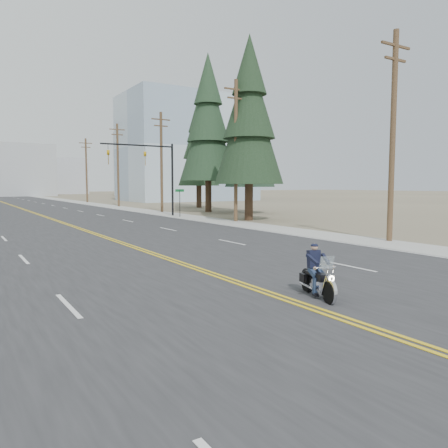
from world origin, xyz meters
TOP-DOWN VIEW (x-y plane):
  - ground_plane at (0.00, 0.00)m, footprint 400.00×400.00m
  - road at (0.00, 70.00)m, footprint 20.00×200.00m
  - sidewalk_right at (11.50, 70.00)m, footprint 3.00×200.00m
  - traffic_mast_right at (8.98, 32.00)m, footprint 7.10×0.26m
  - street_sign at (10.80, 30.00)m, footprint 0.90×0.06m
  - utility_pole_a at (12.50, 8.00)m, footprint 2.20×0.30m
  - utility_pole_b at (12.50, 23.00)m, footprint 2.20×0.30m
  - utility_pole_c at (12.50, 38.00)m, footprint 2.20×0.30m
  - utility_pole_d at (12.50, 53.00)m, footprint 2.20×0.30m
  - utility_pole_e at (12.50, 70.00)m, footprint 2.20×0.30m
  - glass_building at (32.00, 70.00)m, footprint 24.00×16.00m
  - haze_bldg_b at (8.00, 125.00)m, footprint 18.00×14.00m
  - haze_bldg_c at (40.00, 110.00)m, footprint 16.00×12.00m
  - haze_bldg_e at (25.00, 150.00)m, footprint 14.00×14.00m
  - motorcyclist at (0.88, 1.36)m, footprint 1.31×2.00m
  - conifer_near at (14.13, 23.45)m, footprint 5.86×5.86m
  - conifer_mid at (19.40, 30.80)m, footprint 5.29×5.29m
  - conifer_tall at (17.04, 35.49)m, footprint 6.29×6.29m
  - conifer_far at (20.73, 44.47)m, footprint 5.47×5.47m

SIDE VIEW (x-z plane):
  - ground_plane at x=0.00m, z-range 0.00..0.00m
  - road at x=0.00m, z-range 0.00..0.01m
  - sidewalk_right at x=11.50m, z-range 0.00..0.01m
  - motorcyclist at x=0.88m, z-range 0.00..1.44m
  - street_sign at x=10.80m, z-range 0.49..3.12m
  - traffic_mast_right at x=8.98m, z-range 1.44..8.44m
  - utility_pole_a at x=12.50m, z-range 0.23..11.23m
  - utility_pole_c at x=12.50m, z-range 0.23..11.23m
  - utility_pole_e at x=12.50m, z-range 0.23..11.23m
  - utility_pole_b at x=12.50m, z-range 0.23..11.73m
  - utility_pole_d at x=12.50m, z-range 0.23..11.73m
  - haze_bldg_e at x=25.00m, z-range 0.00..12.00m
  - haze_bldg_b at x=8.00m, z-range 0.00..14.00m
  - conifer_mid at x=19.40m, z-range 1.04..15.14m
  - conifer_far at x=20.73m, z-range 1.08..15.73m
  - conifer_near at x=14.13m, z-range 1.15..16.67m
  - haze_bldg_c at x=40.00m, z-range 0.00..18.00m
  - glass_building at x=32.00m, z-range 0.00..20.00m
  - conifer_tall at x=17.04m, z-range 1.30..18.77m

